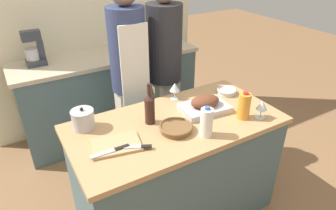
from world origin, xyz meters
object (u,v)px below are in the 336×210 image
at_px(mixing_bowl, 227,91).
at_px(person_cook_aproned, 129,74).
at_px(stock_pot, 83,119).
at_px(wine_glass_right, 262,106).
at_px(cutting_board, 116,145).
at_px(wine_glass_left, 175,88).
at_px(knife_paring, 139,147).
at_px(roasting_pan, 205,105).
at_px(knife_chef, 112,151).
at_px(condiment_bottle_short, 150,35).
at_px(person_cook_guest, 164,66).
at_px(stand_mixer, 34,51).
at_px(juice_jug, 244,106).
at_px(wicker_basket, 176,128).
at_px(condiment_bottle_tall, 174,40).
at_px(milk_jug, 206,122).
at_px(wine_bottle_green, 150,108).

height_order(mixing_bowl, person_cook_aproned, person_cook_aproned).
distance_m(stock_pot, wine_glass_right, 1.25).
height_order(cutting_board, wine_glass_left, wine_glass_left).
height_order(knife_paring, person_cook_aproned, person_cook_aproned).
bearing_deg(roasting_pan, wine_glass_left, 108.25).
xyz_separation_m(cutting_board, stock_pot, (-0.11, 0.30, 0.06)).
bearing_deg(knife_chef, mixing_bowl, 13.45).
distance_m(condiment_bottle_short, person_cook_guest, 0.85).
bearing_deg(stand_mixer, wine_glass_right, -54.42).
relative_size(stock_pot, wine_glass_left, 1.16).
relative_size(roasting_pan, juice_jug, 1.78).
height_order(wine_glass_left, stand_mixer, stand_mixer).
bearing_deg(wine_glass_left, stock_pot, -175.95).
height_order(roasting_pan, knife_paring, roasting_pan).
bearing_deg(condiment_bottle_short, person_cook_guest, -108.63).
bearing_deg(roasting_pan, condiment_bottle_short, 77.48).
xyz_separation_m(wicker_basket, knife_chef, (-0.46, -0.01, -0.00)).
bearing_deg(knife_chef, condiment_bottle_short, 55.91).
bearing_deg(juice_jug, knife_chef, 174.90).
xyz_separation_m(condiment_bottle_tall, condiment_bottle_short, (-0.17, 0.24, 0.02)).
relative_size(cutting_board, milk_jug, 1.57).
bearing_deg(wicker_basket, knife_chef, -178.65).
height_order(cutting_board, knife_chef, knife_chef).
bearing_deg(juice_jug, wicker_basket, 169.12).
xyz_separation_m(roasting_pan, knife_chef, (-0.79, -0.13, -0.03)).
height_order(roasting_pan, wine_glass_right, wine_glass_right).
height_order(knife_chef, stand_mixer, stand_mixer).
relative_size(wicker_basket, stock_pot, 1.43).
relative_size(condiment_bottle_short, person_cook_guest, 0.10).
bearing_deg(condiment_bottle_tall, condiment_bottle_short, 125.24).
bearing_deg(person_cook_guest, stock_pot, -161.40).
height_order(wine_glass_right, condiment_bottle_short, condiment_bottle_short).
distance_m(roasting_pan, person_cook_aproned, 0.75).
bearing_deg(milk_jug, stand_mixer, 113.94).
bearing_deg(roasting_pan, knife_paring, -164.14).
bearing_deg(knife_chef, milk_jug, -12.13).
distance_m(milk_jug, wine_bottle_green, 0.41).
relative_size(cutting_board, knife_chef, 1.37).
distance_m(wine_bottle_green, wine_glass_left, 0.40).
xyz_separation_m(cutting_board, wine_bottle_green, (0.31, 0.14, 0.11)).
xyz_separation_m(condiment_bottle_tall, person_cook_guest, (-0.44, -0.56, -0.03)).
xyz_separation_m(knife_paring, person_cook_aproned, (0.32, 0.86, 0.09)).
relative_size(wine_bottle_green, knife_chef, 1.23).
relative_size(juice_jug, condiment_bottle_tall, 1.55).
height_order(juice_jug, wine_bottle_green, wine_bottle_green).
bearing_deg(juice_jug, milk_jug, -173.18).
bearing_deg(cutting_board, roasting_pan, 5.82).
xyz_separation_m(knife_chef, person_cook_guest, (0.86, 0.87, 0.07)).
bearing_deg(mixing_bowl, person_cook_aproned, 138.98).
height_order(stand_mixer, person_cook_guest, person_cook_guest).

